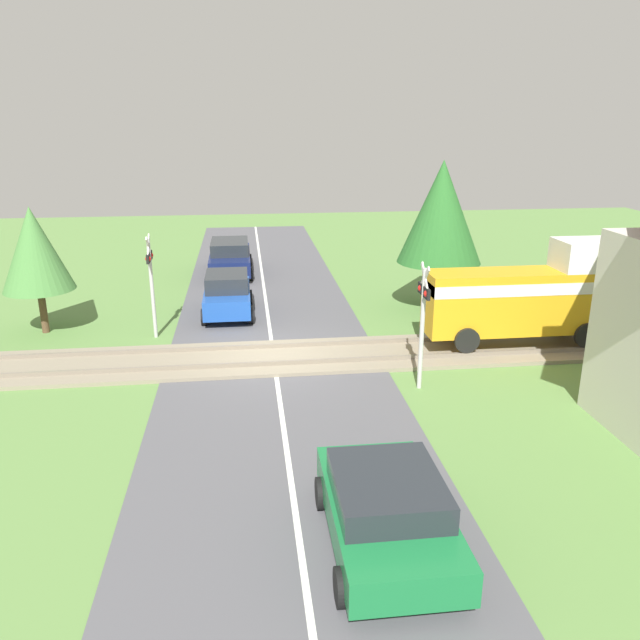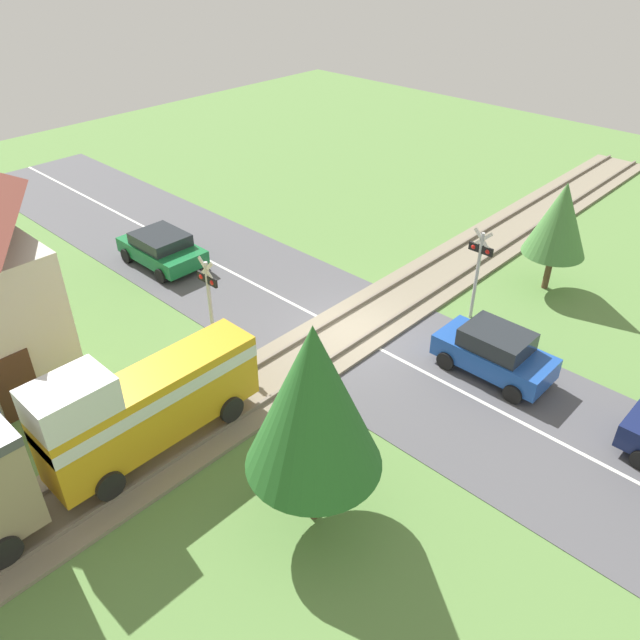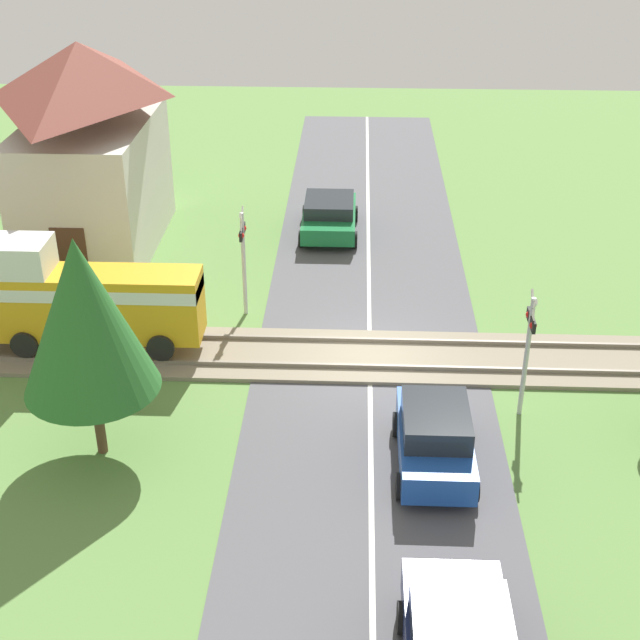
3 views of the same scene
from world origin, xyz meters
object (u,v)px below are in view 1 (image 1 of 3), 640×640
Objects in this scene: car_behind_queue at (230,256)px; crossing_signal_west_approach at (151,273)px; car_near_crossing at (227,293)px; crossing_signal_east_approach at (423,311)px; car_far_side at (387,509)px; train at (625,288)px.

crossing_signal_west_approach reaches higher than car_behind_queue.
car_near_crossing is 9.02m from crossing_signal_east_approach.
car_near_crossing reaches higher than car_far_side.
crossing_signal_east_approach is (7.24, 5.22, 1.36)m from car_near_crossing.
crossing_signal_west_approach is at bearing -155.23° from car_far_side.
train is 13.33m from car_near_crossing.
car_far_side is at bearing -47.35° from train.
crossing_signal_east_approach is at bearing 35.79° from car_near_crossing.
train reaches higher than crossing_signal_east_approach.
car_behind_queue is (-19.91, -2.88, 0.09)m from car_far_side.
train is at bearing 132.65° from car_far_side.
car_behind_queue is 1.33× the size of crossing_signal_east_approach.
car_near_crossing is at bearing -167.97° from car_far_side.
car_far_side is at bearing 24.77° from crossing_signal_west_approach.
crossing_signal_east_approach is (5.03, 7.55, 0.00)m from crossing_signal_west_approach.
car_behind_queue is at bearing -131.81° from train.
car_far_side is 20.12m from car_behind_queue.
car_behind_queue reaches higher than car_far_side.
car_near_crossing is 0.79× the size of car_behind_queue.
car_far_side is 12.54m from crossing_signal_west_approach.
crossing_signal_west_approach is 1.00× the size of crossing_signal_east_approach.
crossing_signal_west_approach reaches higher than car_near_crossing.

